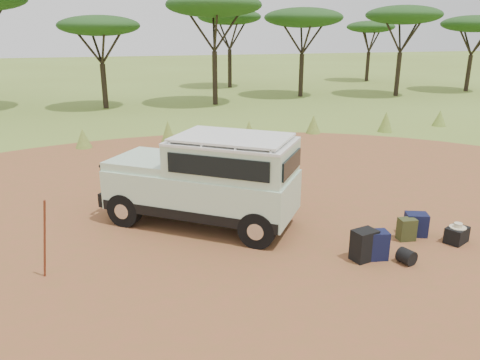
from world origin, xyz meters
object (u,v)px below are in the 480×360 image
object	(u,v)px
backpack_black	(364,245)
duffel_navy	(416,225)
backpack_olive	(407,229)
walking_staff	(45,240)
safari_vehicle	(207,182)
hard_case	(457,235)
backpack_navy	(376,245)

from	to	relation	value
backpack_black	duffel_navy	size ratio (longest dim) A/B	1.22
backpack_olive	duffel_navy	bearing A→B (deg)	29.73
walking_staff	safari_vehicle	bearing A→B (deg)	-13.37
backpack_olive	hard_case	size ratio (longest dim) A/B	1.01
backpack_olive	duffel_navy	size ratio (longest dim) A/B	0.96
backpack_navy	duffel_navy	xyz separation A→B (m)	(1.37, 0.67, -0.03)
duffel_navy	backpack_black	bearing A→B (deg)	-136.88
backpack_navy	safari_vehicle	bearing A→B (deg)	146.51
backpack_black	hard_case	bearing A→B (deg)	-9.39
backpack_black	duffel_navy	distance (m)	1.73
hard_case	safari_vehicle	bearing A→B (deg)	127.86
hard_case	backpack_navy	bearing A→B (deg)	159.18
backpack_navy	hard_case	world-z (taller)	backpack_navy
walking_staff	hard_case	bearing A→B (deg)	-45.52
backpack_olive	duffel_navy	distance (m)	0.35
walking_staff	backpack_olive	bearing A→B (deg)	-43.01
backpack_black	backpack_navy	xyz separation A→B (m)	(0.23, -0.02, -0.02)
duffel_navy	backpack_olive	bearing A→B (deg)	-135.84
safari_vehicle	hard_case	world-z (taller)	safari_vehicle
walking_staff	backpack_olive	size ratio (longest dim) A/B	3.23
backpack_black	duffel_navy	xyz separation A→B (m)	(1.61, 0.65, -0.05)
walking_staff	backpack_black	world-z (taller)	walking_staff
walking_staff	backpack_olive	distance (m)	6.84
hard_case	backpack_olive	bearing A→B (deg)	131.37
safari_vehicle	duffel_navy	bearing A→B (deg)	12.54
backpack_navy	hard_case	size ratio (longest dim) A/B	1.20
safari_vehicle	walking_staff	xyz separation A→B (m)	(-3.14, -1.54, -0.24)
safari_vehicle	walking_staff	world-z (taller)	safari_vehicle
safari_vehicle	walking_staff	size ratio (longest dim) A/B	2.84
backpack_black	backpack_navy	distance (m)	0.24
backpack_black	walking_staff	bearing A→B (deg)	157.99
walking_staff	backpack_black	bearing A→B (deg)	-49.05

